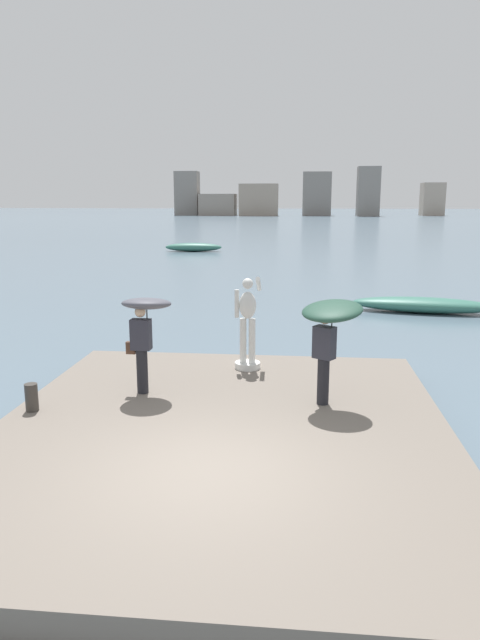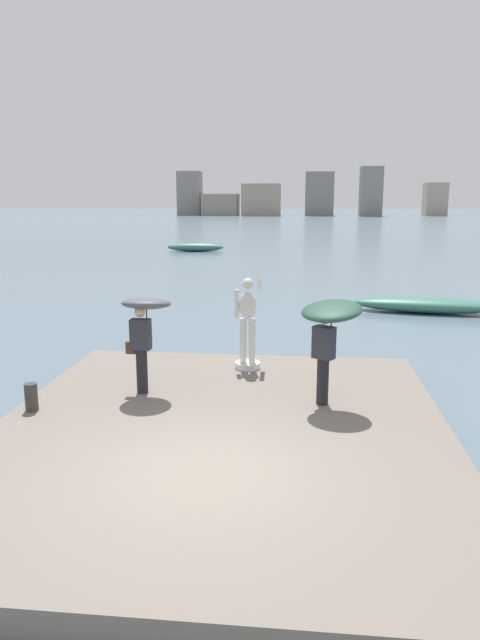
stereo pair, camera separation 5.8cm
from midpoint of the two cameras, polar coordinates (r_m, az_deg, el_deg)
ground_plane at (r=47.71m, az=4.50°, el=6.82°), size 400.00×400.00×0.00m
pier at (r=10.01m, az=-1.83°, el=-11.45°), size 7.70×9.19×0.40m
statue_white_figure at (r=12.93m, az=0.88°, el=-0.76°), size 0.58×0.85×2.08m
onlooker_left at (r=11.33m, az=-9.24°, el=0.08°), size 1.00×1.01×1.95m
onlooker_right at (r=10.61m, az=8.93°, el=-0.29°), size 1.54×1.54×1.99m
mooring_bollard at (r=11.18m, az=-19.67°, el=-7.13°), size 0.23×0.23×0.51m
boat_mid at (r=22.58m, az=17.75°, el=1.40°), size 5.35×2.01×0.56m
boat_far at (r=46.80m, az=-4.36°, el=7.14°), size 4.57×1.44×0.67m
distant_skyline at (r=145.53m, az=5.11°, el=11.93°), size 65.96×11.20×11.50m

